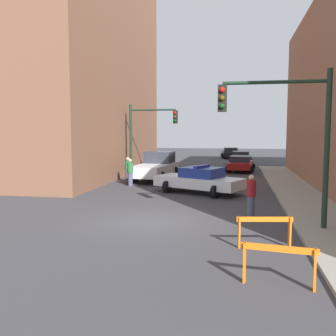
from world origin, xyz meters
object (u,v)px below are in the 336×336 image
(white_truck, at_px, (156,167))
(pedestrian_sidewalk, at_px, (251,195))
(pedestrian_corner, at_px, (128,169))
(parked_car_mid, at_px, (241,158))
(police_car, at_px, (199,180))
(barrier_mid, at_px, (265,227))
(traffic_light_far, at_px, (146,130))
(parked_car_near, at_px, (241,163))
(barrier_front, at_px, (279,258))
(traffic_light_near, at_px, (290,125))
(pedestrian_crossing, at_px, (130,172))
(parked_car_far, at_px, (230,153))

(white_truck, distance_m, pedestrian_sidewalk, 11.98)
(pedestrian_corner, bearing_deg, parked_car_mid, -30.95)
(police_car, height_order, barrier_mid, police_car)
(traffic_light_far, relative_size, parked_car_near, 1.17)
(barrier_mid, bearing_deg, barrier_front, -87.69)
(traffic_light_near, bearing_deg, parked_car_mid, 92.88)
(pedestrian_corner, bearing_deg, pedestrian_crossing, -163.11)
(pedestrian_sidewalk, distance_m, barrier_front, 6.52)
(police_car, xyz_separation_m, parked_car_far, (1.18, 26.86, -0.05))
(traffic_light_far, height_order, barrier_front, traffic_light_far)
(pedestrian_corner, bearing_deg, traffic_light_near, -145.07)
(police_car, distance_m, pedestrian_crossing, 4.82)
(pedestrian_corner, xyz_separation_m, pedestrian_sidewalk, (7.47, -8.60, 0.00))
(traffic_light_near, distance_m, white_truck, 14.21)
(traffic_light_far, relative_size, barrier_front, 3.27)
(police_car, relative_size, barrier_mid, 3.18)
(parked_car_near, distance_m, pedestrian_crossing, 11.56)
(pedestrian_crossing, height_order, pedestrian_corner, same)
(traffic_light_near, relative_size, barrier_front, 3.27)
(traffic_light_near, bearing_deg, pedestrian_corner, 130.09)
(traffic_light_near, height_order, parked_car_far, traffic_light_near)
(parked_car_mid, height_order, pedestrian_crossing, pedestrian_crossing)
(parked_car_far, relative_size, barrier_front, 2.79)
(traffic_light_near, distance_m, traffic_light_far, 15.10)
(traffic_light_near, height_order, traffic_light_far, traffic_light_near)
(pedestrian_crossing, bearing_deg, barrier_front, -154.02)
(parked_car_mid, xyz_separation_m, barrier_front, (0.49, -30.28, -0.06))
(police_car, bearing_deg, barrier_front, -141.33)
(white_truck, height_order, barrier_mid, white_truck)
(parked_car_mid, height_order, pedestrian_sidewalk, pedestrian_sidewalk)
(parked_car_far, distance_m, barrier_front, 38.67)
(traffic_light_far, xyz_separation_m, police_car, (4.38, -5.88, -2.67))
(white_truck, height_order, parked_car_far, white_truck)
(parked_car_far, bearing_deg, parked_car_near, -90.66)
(traffic_light_far, distance_m, police_car, 7.80)
(traffic_light_near, height_order, parked_car_mid, traffic_light_near)
(parked_car_near, relative_size, pedestrian_crossing, 2.68)
(parked_car_near, bearing_deg, traffic_light_far, -135.05)
(parked_car_near, height_order, barrier_front, parked_car_near)
(parked_car_far, relative_size, barrier_mid, 2.80)
(white_truck, xyz_separation_m, pedestrian_crossing, (-0.92, -3.14, -0.04))
(traffic_light_near, xyz_separation_m, traffic_light_far, (-8.03, 12.78, -0.13))
(white_truck, bearing_deg, barrier_front, -64.00)
(parked_car_near, distance_m, parked_car_mid, 7.11)
(parked_car_far, xyz_separation_m, barrier_mid, (1.57, -35.94, -0.06))
(parked_car_near, bearing_deg, traffic_light_near, -80.38)
(parked_car_mid, relative_size, pedestrian_sidewalk, 2.65)
(barrier_mid, bearing_deg, pedestrian_corner, 121.85)
(pedestrian_corner, distance_m, barrier_front, 17.01)
(parked_car_mid, bearing_deg, police_car, -93.94)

